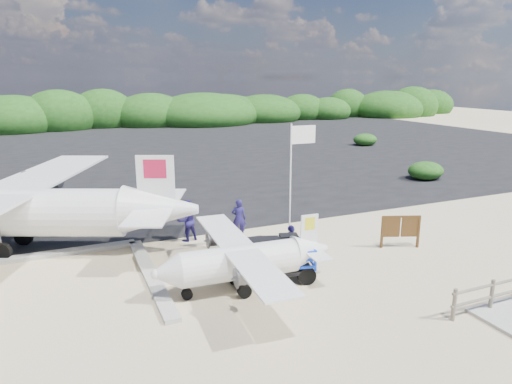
% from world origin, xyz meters
% --- Properties ---
extents(ground, '(160.00, 160.00, 0.00)m').
position_xyz_m(ground, '(0.00, 0.00, 0.00)').
color(ground, beige).
extents(asphalt_apron, '(90.00, 50.00, 0.04)m').
position_xyz_m(asphalt_apron, '(0.00, 30.00, 0.00)').
color(asphalt_apron, '#B2B2B2').
rests_on(asphalt_apron, ground).
extents(lagoon, '(9.00, 7.00, 0.40)m').
position_xyz_m(lagoon, '(-9.00, 1.50, 0.00)').
color(lagoon, '#B2B2B2').
rests_on(lagoon, ground).
extents(vegetation_band, '(124.00, 8.00, 4.40)m').
position_xyz_m(vegetation_band, '(0.00, 55.00, 0.00)').
color(vegetation_band, '#B2B2B2').
rests_on(vegetation_band, ground).
extents(baggage_cart, '(3.24, 2.28, 1.48)m').
position_xyz_m(baggage_cart, '(-0.62, -0.42, 0.00)').
color(baggage_cart, '#0E38D9').
rests_on(baggage_cart, ground).
extents(flagpole, '(1.04, 0.45, 5.18)m').
position_xyz_m(flagpole, '(1.04, 1.53, 0.00)').
color(flagpole, white).
rests_on(flagpole, ground).
extents(signboard, '(1.66, 0.76, 1.41)m').
position_xyz_m(signboard, '(5.53, 0.28, 0.00)').
color(signboard, '#573819').
rests_on(signboard, ground).
extents(crew_a, '(0.74, 0.62, 1.72)m').
position_xyz_m(crew_a, '(-0.11, 4.14, 0.86)').
color(crew_a, '#1B1550').
rests_on(crew_a, ground).
extents(crew_b, '(1.01, 0.86, 1.82)m').
position_xyz_m(crew_b, '(-2.32, 4.59, 0.91)').
color(crew_b, '#1B1550').
rests_on(crew_b, ground).
extents(crew_c, '(1.00, 0.71, 1.58)m').
position_xyz_m(crew_c, '(0.55, 0.44, 0.79)').
color(crew_c, '#1B1550').
rests_on(crew_c, ground).
extents(aircraft_large, '(22.10, 22.10, 5.04)m').
position_xyz_m(aircraft_large, '(9.91, 24.96, 0.00)').
color(aircraft_large, '#B2B2B2').
rests_on(aircraft_large, ground).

